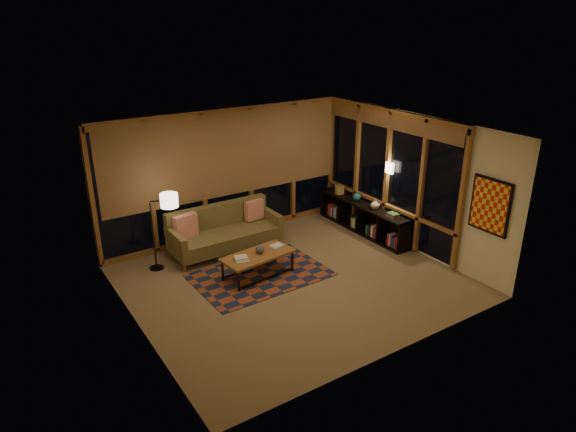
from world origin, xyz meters
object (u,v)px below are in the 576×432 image
sofa (226,231)px  floor_lamp (153,232)px  bookshelf (363,218)px  coffee_table (258,265)px

sofa → floor_lamp: floor_lamp is taller
sofa → bookshelf: bearing=-14.1°
coffee_table → bookshelf: (2.91, 0.51, 0.10)m
floor_lamp → bookshelf: floor_lamp is taller
coffee_table → floor_lamp: (-1.44, 1.29, 0.51)m
coffee_table → bookshelf: 2.96m
sofa → bookshelf: 3.03m
coffee_table → floor_lamp: size_ratio=0.89×
sofa → floor_lamp: size_ratio=1.48×
coffee_table → bookshelf: bearing=3.4°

